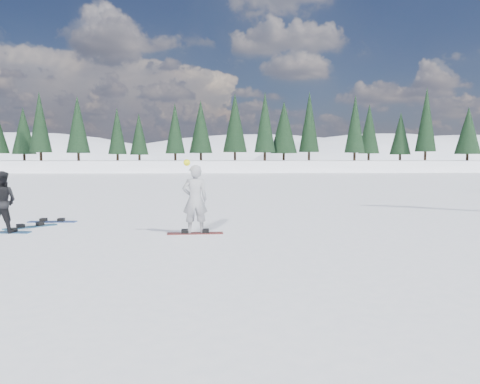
# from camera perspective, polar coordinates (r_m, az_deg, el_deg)

# --- Properties ---
(ground) EXTENTS (420.00, 420.00, 0.00)m
(ground) POSITION_cam_1_polar(r_m,az_deg,el_deg) (12.35, -13.47, -5.50)
(ground) COLOR white
(ground) RESTS_ON ground
(alpine_backdrop) EXTENTS (412.50, 227.00, 53.20)m
(alpine_backdrop) POSITION_cam_1_polar(r_m,az_deg,el_deg) (202.26, -6.79, -0.24)
(alpine_backdrop) COLOR white
(alpine_backdrop) RESTS_ON ground
(snowboarder_woman) EXTENTS (0.75, 0.56, 2.02)m
(snowboarder_woman) POSITION_cam_1_polar(r_m,az_deg,el_deg) (12.61, -5.53, -0.88)
(snowboarder_woman) COLOR #A5A5AA
(snowboarder_woman) RESTS_ON ground
(snowboarder_man) EXTENTS (0.86, 0.68, 1.70)m
(snowboarder_man) POSITION_cam_1_polar(r_m,az_deg,el_deg) (14.30, -27.09, -1.10)
(snowboarder_man) COLOR black
(snowboarder_man) RESTS_ON ground
(snowboard_woman) EXTENTS (1.51, 0.35, 0.03)m
(snowboard_woman) POSITION_cam_1_polar(r_m,az_deg,el_deg) (12.73, -5.49, -5.04)
(snowboard_woman) COLOR maroon
(snowboard_woman) RESTS_ON ground
(snowboard_man) EXTENTS (1.52, 0.39, 0.03)m
(snowboard_man) POSITION_cam_1_polar(r_m,az_deg,el_deg) (14.40, -26.97, -4.40)
(snowboard_man) COLOR navy
(snowboard_man) RESTS_ON ground
(snowboard_loose_a) EXTENTS (1.31, 1.21, 0.03)m
(snowboard_loose_a) POSITION_cam_1_polar(r_m,az_deg,el_deg) (15.12, -24.18, -3.91)
(snowboard_loose_a) COLOR #185C87
(snowboard_loose_a) RESTS_ON ground
(snowboard_loose_c) EXTENTS (1.51, 0.32, 0.03)m
(snowboard_loose_c) POSITION_cam_1_polar(r_m,az_deg,el_deg) (16.05, -21.91, -3.38)
(snowboard_loose_c) COLOR #1C429A
(snowboard_loose_c) RESTS_ON ground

